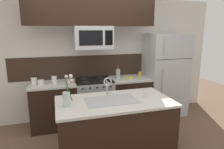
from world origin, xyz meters
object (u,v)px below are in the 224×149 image
object	(u,v)px
stove_range	(94,101)
flower_vase	(67,97)
sink_faucet	(108,84)
french_press	(118,74)
storage_jar_squat	(73,80)
coffee_tin	(140,74)
storage_jar_medium	(41,81)
storage_jar_short	(54,79)
refrigerator	(164,75)
drinking_glass	(144,94)
banana_bunch	(129,78)
storage_jar_tall	(34,80)
microwave	(93,38)

from	to	relation	value
stove_range	flower_vase	size ratio (longest dim) A/B	2.11
stove_range	sink_faucet	xyz separation A→B (m)	(0.02, -1.03, 0.65)
stove_range	french_press	distance (m)	0.78
storage_jar_squat	coffee_tin	bearing A→B (deg)	3.46
storage_jar_medium	storage_jar_short	distance (m)	0.25
refrigerator	sink_faucet	distance (m)	1.96
french_press	flower_vase	world-z (taller)	flower_vase
french_press	drinking_glass	world-z (taller)	french_press
storage_jar_squat	sink_faucet	xyz separation A→B (m)	(0.45, -0.99, 0.15)
storage_jar_short	coffee_tin	world-z (taller)	storage_jar_short
sink_faucet	flower_vase	xyz separation A→B (m)	(-0.64, -0.25, -0.06)
refrigerator	french_press	world-z (taller)	refrigerator
stove_range	storage_jar_squat	size ratio (longest dim) A/B	9.24
sink_faucet	drinking_glass	xyz separation A→B (m)	(0.52, -0.23, -0.14)
storage_jar_medium	flower_vase	world-z (taller)	flower_vase
coffee_tin	flower_vase	bearing A→B (deg)	-141.54
coffee_tin	french_press	bearing A→B (deg)	178.88
banana_bunch	coffee_tin	bearing A→B (deg)	20.43
banana_bunch	drinking_glass	distance (m)	1.22
storage_jar_squat	french_press	bearing A→B (deg)	5.86
storage_jar_tall	sink_faucet	xyz separation A→B (m)	(1.17, -1.07, 0.12)
refrigerator	coffee_tin	xyz separation A→B (m)	(-0.60, 0.03, 0.04)
storage_jar_squat	coffee_tin	xyz separation A→B (m)	(1.49, 0.09, 0.01)
storage_jar_short	flower_vase	world-z (taller)	flower_vase
coffee_tin	microwave	bearing A→B (deg)	-176.16
banana_bunch	storage_jar_squat	bearing A→B (deg)	179.03
microwave	coffee_tin	distance (m)	1.34
storage_jar_tall	flower_vase	bearing A→B (deg)	-68.02
storage_jar_medium	french_press	size ratio (longest dim) A/B	0.45
microwave	storage_jar_medium	world-z (taller)	microwave
storage_jar_tall	banana_bunch	distance (m)	1.92
refrigerator	storage_jar_medium	bearing A→B (deg)	-179.32
storage_jar_short	banana_bunch	xyz separation A→B (m)	(1.54, -0.07, -0.06)
stove_range	storage_jar_medium	bearing A→B (deg)	-179.33
storage_jar_short	sink_faucet	world-z (taller)	sink_faucet
stove_range	storage_jar_tall	distance (m)	1.27
coffee_tin	refrigerator	bearing A→B (deg)	-2.87
storage_jar_short	refrigerator	bearing A→B (deg)	0.22
sink_faucet	drinking_glass	size ratio (longest dim) A/B	2.66
stove_range	coffee_tin	bearing A→B (deg)	2.71
refrigerator	storage_jar_tall	size ratio (longest dim) A/B	11.63
banana_bunch	flower_vase	world-z (taller)	flower_vase
microwave	storage_jar_squat	xyz separation A→B (m)	(-0.43, -0.02, -0.83)
microwave	storage_jar_tall	distance (m)	1.40
coffee_tin	storage_jar_short	bearing A→B (deg)	-178.77
microwave	refrigerator	bearing A→B (deg)	1.41
storage_jar_short	storage_jar_squat	distance (m)	0.36
storage_jar_squat	french_press	size ratio (longest dim) A/B	0.38
storage_jar_short	coffee_tin	xyz separation A→B (m)	(1.84, 0.04, -0.03)
storage_jar_short	drinking_glass	world-z (taller)	storage_jar_short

